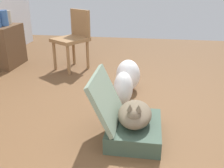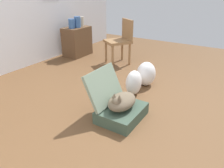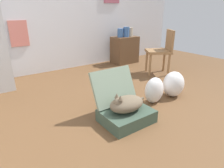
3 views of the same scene
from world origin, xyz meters
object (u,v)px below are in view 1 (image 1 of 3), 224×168
suitcase_base (134,130)px  side_table (5,46)px  plastic_bag_white (123,88)px  cat (135,114)px  vase_round (3,18)px  chair (74,37)px  vase_short (7,17)px  plastic_bag_clear (128,75)px

suitcase_base → side_table: side_table is taller
plastic_bag_white → side_table: 2.23m
side_table → cat: bearing=-128.7°
plastic_bag_white → vase_round: bearing=60.9°
cat → vase_round: size_ratio=2.23×
cat → plastic_bag_white: size_ratio=1.38×
vase_round → cat: bearing=-129.3°
side_table → chair: size_ratio=0.73×
suitcase_base → plastic_bag_white: bearing=15.0°
cat → chair: (1.75, 1.03, 0.25)m
vase_short → vase_round: vase_round is taller
plastic_bag_white → plastic_bag_clear: size_ratio=0.96×
side_table → plastic_bag_white: bearing=-118.5°
plastic_bag_clear → side_table: (0.67, 1.97, 0.12)m
plastic_bag_clear → vase_short: bearing=67.3°
suitcase_base → plastic_bag_clear: bearing=8.5°
plastic_bag_white → side_table: bearing=61.5°
plastic_bag_white → side_table: (1.06, 1.96, 0.13)m
plastic_bag_white → plastic_bag_clear: 0.39m
plastic_bag_clear → vase_round: bearing=70.8°
side_table → chair: bearing=-87.6°
suitcase_base → vase_round: size_ratio=2.50×
chair → plastic_bag_white: bearing=-18.7°
side_table → vase_round: size_ratio=2.78×
chair → side_table: bearing=-144.1°
cat → plastic_bag_clear: size_ratio=1.32×
suitcase_base → plastic_bag_white: 0.66m
vase_round → suitcase_base: bearing=-129.2°
cat → chair: chair is taller
cat → vase_round: 2.74m
suitcase_base → chair: size_ratio=0.65×
suitcase_base → chair: bearing=30.7°
vase_round → side_table: bearing=90.0°
cat → vase_round: vase_round is taller
side_table → suitcase_base: bearing=-128.6°
plastic_bag_white → chair: bearing=37.9°
side_table → vase_round: (0.00, -0.04, 0.43)m
vase_short → chair: chair is taller
cat → vase_round: (1.70, 2.08, 0.51)m
cat → plastic_bag_clear: (1.03, 0.15, -0.04)m
chair → cat: bearing=-26.0°
vase_short → cat: bearing=-131.4°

